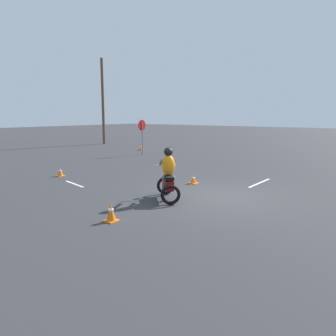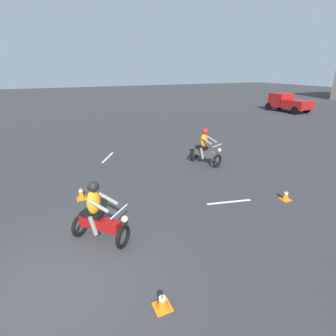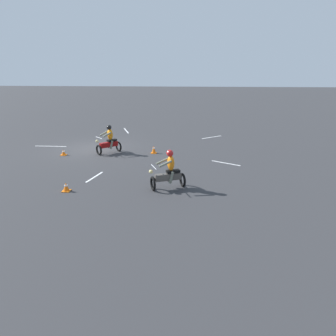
{
  "view_description": "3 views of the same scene",
  "coord_description": "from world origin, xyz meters",
  "px_view_note": "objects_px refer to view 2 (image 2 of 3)",
  "views": [
    {
      "loc": [
        -9.25,
        -4.94,
        2.66
      ],
      "look_at": [
        -1.16,
        1.1,
        1.0
      ],
      "focal_mm": 35.0,
      "sensor_mm": 36.0,
      "label": 1
    },
    {
      "loc": [
        4.64,
        0.34,
        4.16
      ],
      "look_at": [
        -3.08,
        3.84,
        0.9
      ],
      "focal_mm": 28.0,
      "sensor_mm": 36.0,
      "label": 2
    },
    {
      "loc": [
        -5.88,
        19.31,
        4.94
      ],
      "look_at": [
        -4.99,
        6.58,
        0.9
      ],
      "focal_mm": 35.0,
      "sensor_mm": 36.0,
      "label": 3
    }
  ],
  "objects_px": {
    "motorcycle_rider_background": "(205,149)",
    "traffic_cone_mid_left": "(81,193)",
    "motorcycle_rider_foreground": "(98,216)",
    "traffic_cone_near_right": "(286,195)",
    "traffic_cone_mid_center": "(162,301)",
    "pickup_truck": "(288,102)"
  },
  "relations": [
    {
      "from": "pickup_truck",
      "to": "motorcycle_rider_background",
      "type": "bearing_deg",
      "value": -153.14
    },
    {
      "from": "motorcycle_rider_foreground",
      "to": "traffic_cone_near_right",
      "type": "relative_size",
      "value": 4.54
    },
    {
      "from": "motorcycle_rider_foreground",
      "to": "traffic_cone_mid_left",
      "type": "relative_size",
      "value": 3.73
    },
    {
      "from": "motorcycle_rider_foreground",
      "to": "traffic_cone_near_right",
      "type": "bearing_deg",
      "value": 133.36
    },
    {
      "from": "motorcycle_rider_background",
      "to": "pickup_truck",
      "type": "height_order",
      "value": "pickup_truck"
    },
    {
      "from": "pickup_truck",
      "to": "traffic_cone_near_right",
      "type": "bearing_deg",
      "value": -142.3
    },
    {
      "from": "traffic_cone_near_right",
      "to": "traffic_cone_mid_center",
      "type": "relative_size",
      "value": 1.11
    },
    {
      "from": "motorcycle_rider_background",
      "to": "traffic_cone_near_right",
      "type": "distance_m",
      "value": 4.24
    },
    {
      "from": "pickup_truck",
      "to": "traffic_cone_mid_left",
      "type": "bearing_deg",
      "value": -157.68
    },
    {
      "from": "traffic_cone_near_right",
      "to": "traffic_cone_mid_left",
      "type": "relative_size",
      "value": 0.82
    },
    {
      "from": "traffic_cone_near_right",
      "to": "traffic_cone_mid_center",
      "type": "distance_m",
      "value": 5.86
    },
    {
      "from": "traffic_cone_near_right",
      "to": "traffic_cone_mid_left",
      "type": "distance_m",
      "value": 6.87
    },
    {
      "from": "motorcycle_rider_foreground",
      "to": "traffic_cone_mid_center",
      "type": "height_order",
      "value": "motorcycle_rider_foreground"
    },
    {
      "from": "motorcycle_rider_background",
      "to": "traffic_cone_mid_left",
      "type": "distance_m",
      "value": 5.79
    },
    {
      "from": "motorcycle_rider_background",
      "to": "traffic_cone_near_right",
      "type": "bearing_deg",
      "value": 75.64
    },
    {
      "from": "traffic_cone_mid_center",
      "to": "motorcycle_rider_foreground",
      "type": "bearing_deg",
      "value": -165.47
    },
    {
      "from": "traffic_cone_mid_left",
      "to": "pickup_truck",
      "type": "bearing_deg",
      "value": 117.21
    },
    {
      "from": "motorcycle_rider_foreground",
      "to": "motorcycle_rider_background",
      "type": "xyz_separation_m",
      "value": [
        -3.84,
        5.49,
        0.0
      ]
    },
    {
      "from": "traffic_cone_near_right",
      "to": "traffic_cone_mid_center",
      "type": "bearing_deg",
      "value": -68.05
    },
    {
      "from": "traffic_cone_mid_center",
      "to": "pickup_truck",
      "type": "bearing_deg",
      "value": 128.04
    },
    {
      "from": "pickup_truck",
      "to": "traffic_cone_mid_center",
      "type": "bearing_deg",
      "value": -146.85
    },
    {
      "from": "motorcycle_rider_foreground",
      "to": "traffic_cone_mid_left",
      "type": "xyz_separation_m",
      "value": [
        -2.58,
        -0.14,
        -0.51
      ]
    }
  ]
}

